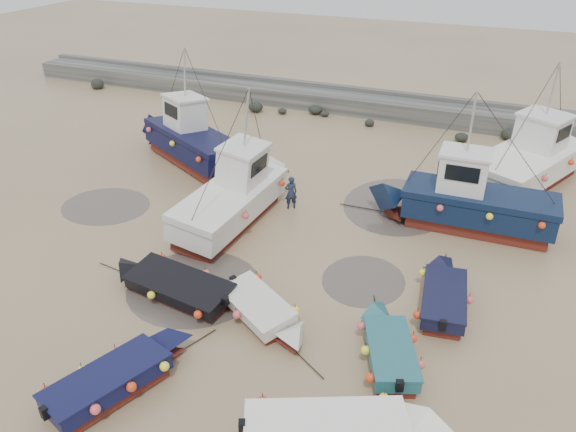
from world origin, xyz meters
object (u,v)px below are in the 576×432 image
(dinghy_1, at_px, (119,375))
(dinghy_4, at_px, (173,282))
(dinghy_5, at_px, (265,310))
(cabin_boat_3, at_px, (532,158))
(dinghy_6, at_px, (445,292))
(dinghy_2, at_px, (388,345))
(dinghy_3, at_px, (341,430))
(person, at_px, (291,208))
(cabin_boat_1, at_px, (234,193))
(cabin_boat_0, at_px, (187,138))
(cabin_boat_2, at_px, (465,200))

(dinghy_1, xyz_separation_m, dinghy_4, (-1.13, 4.67, -0.01))
(dinghy_5, relative_size, cabin_boat_3, 0.47)
(dinghy_4, bearing_deg, dinghy_6, -62.87)
(dinghy_2, relative_size, dinghy_4, 0.78)
(dinghy_3, height_order, person, dinghy_3)
(dinghy_1, distance_m, person, 12.74)
(person, bearing_deg, dinghy_2, 92.79)
(cabin_boat_1, distance_m, cabin_boat_3, 15.69)
(cabin_boat_0, height_order, cabin_boat_1, same)
(cabin_boat_3, bearing_deg, cabin_boat_2, -87.49)
(dinghy_3, relative_size, cabin_boat_3, 0.63)
(dinghy_3, bearing_deg, dinghy_4, -141.54)
(dinghy_1, bearing_deg, cabin_boat_1, 120.13)
(dinghy_1, distance_m, cabin_boat_3, 23.00)
(dinghy_4, bearing_deg, person, -1.62)
(dinghy_3, height_order, cabin_boat_1, cabin_boat_1)
(dinghy_6, relative_size, person, 3.39)
(dinghy_1, distance_m, dinghy_3, 6.70)
(dinghy_5, height_order, cabin_boat_0, cabin_boat_0)
(dinghy_2, xyz_separation_m, dinghy_6, (1.21, 3.51, -0.01))
(dinghy_3, distance_m, cabin_boat_0, 20.74)
(dinghy_2, bearing_deg, dinghy_4, 155.44)
(dinghy_2, bearing_deg, cabin_boat_1, 121.56)
(dinghy_1, height_order, cabin_boat_0, cabin_boat_0)
(cabin_boat_2, bearing_deg, dinghy_2, 172.91)
(dinghy_5, relative_size, cabin_boat_2, 0.50)
(dinghy_2, bearing_deg, cabin_boat_0, 118.90)
(cabin_boat_1, bearing_deg, person, 47.60)
(dinghy_1, distance_m, dinghy_5, 5.21)
(dinghy_1, bearing_deg, cabin_boat_3, 83.36)
(dinghy_4, bearing_deg, dinghy_3, -108.90)
(dinghy_3, distance_m, cabin_boat_1, 13.13)
(dinghy_6, height_order, cabin_boat_1, cabin_boat_1)
(dinghy_3, distance_m, dinghy_5, 5.49)
(dinghy_4, distance_m, dinghy_5, 3.84)
(dinghy_4, distance_m, cabin_boat_1, 6.15)
(dinghy_4, distance_m, dinghy_6, 9.93)
(cabin_boat_1, bearing_deg, dinghy_6, -13.44)
(dinghy_1, relative_size, cabin_boat_0, 0.60)
(dinghy_6, relative_size, cabin_boat_3, 0.55)
(dinghy_6, xyz_separation_m, person, (-7.99, 4.85, -0.55))
(dinghy_4, xyz_separation_m, person, (1.41, 8.06, -0.54))
(dinghy_6, bearing_deg, person, 141.82)
(dinghy_1, distance_m, cabin_boat_0, 17.55)
(cabin_boat_2, distance_m, person, 8.05)
(dinghy_5, bearing_deg, dinghy_1, 0.95)
(dinghy_2, bearing_deg, cabin_boat_2, 61.39)
(dinghy_2, xyz_separation_m, cabin_boat_2, (1.04, 9.68, 0.79))
(dinghy_1, bearing_deg, person, 109.82)
(dinghy_2, bearing_deg, dinghy_5, 156.39)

